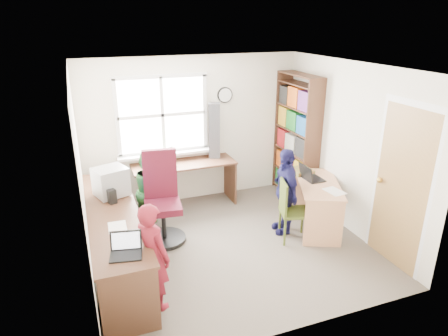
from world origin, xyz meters
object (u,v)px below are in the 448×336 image
(laptop_left, at_px, (126,249))
(person_green, at_px, (151,191))
(person_red, at_px, (152,256))
(wooden_chair, at_px, (290,209))
(crt_monitor, at_px, (111,182))
(right_desk, at_px, (318,195))
(bookshelf, at_px, (296,140))
(potted_plant, at_px, (168,156))
(laptop_right, at_px, (310,176))
(l_desk, at_px, (135,245))
(cd_tower, at_px, (214,131))
(person_navy, at_px, (285,191))
(swivel_chair, at_px, (162,203))

(laptop_left, height_order, person_green, person_green)
(laptop_left, relative_size, person_red, 0.29)
(wooden_chair, bearing_deg, crt_monitor, 179.30)
(person_green, bearing_deg, right_desk, -90.83)
(bookshelf, relative_size, wooden_chair, 2.38)
(potted_plant, bearing_deg, laptop_right, -32.25)
(right_desk, xyz_separation_m, crt_monitor, (-2.86, 0.48, 0.44))
(right_desk, xyz_separation_m, person_green, (-2.29, 0.82, 0.08))
(l_desk, xyz_separation_m, laptop_right, (2.65, 0.52, 0.30))
(cd_tower, bearing_deg, person_navy, -48.34)
(wooden_chair, relative_size, crt_monitor, 1.83)
(crt_monitor, xyz_separation_m, laptop_right, (2.80, -0.32, -0.19))
(person_green, bearing_deg, wooden_chair, -101.84)
(l_desk, relative_size, person_red, 2.43)
(laptop_right, relative_size, person_red, 0.28)
(wooden_chair, relative_size, person_green, 0.75)
(person_red, bearing_deg, swivel_chair, -51.13)
(laptop_left, bearing_deg, person_green, 83.43)
(laptop_right, relative_size, person_green, 0.29)
(crt_monitor, bearing_deg, bookshelf, -7.40)
(crt_monitor, distance_m, laptop_right, 2.82)
(person_red, bearing_deg, potted_plant, -52.26)
(crt_monitor, xyz_separation_m, person_navy, (2.33, -0.43, -0.31))
(l_desk, height_order, laptop_right, laptop_right)
(l_desk, distance_m, wooden_chair, 2.14)
(bookshelf, distance_m, swivel_chair, 2.58)
(l_desk, distance_m, person_navy, 2.23)
(l_desk, distance_m, laptop_left, 0.73)
(cd_tower, xyz_separation_m, person_green, (-1.20, -0.64, -0.62))
(l_desk, height_order, person_green, person_green)
(wooden_chair, bearing_deg, person_navy, 94.92)
(person_navy, bearing_deg, bookshelf, 152.35)
(right_desk, bearing_deg, cd_tower, 150.96)
(bookshelf, relative_size, person_red, 1.73)
(bookshelf, xyz_separation_m, laptop_left, (-3.12, -2.10, -0.20))
(l_desk, distance_m, right_desk, 2.73)
(person_red, bearing_deg, crt_monitor, -24.62)
(laptop_left, height_order, person_navy, person_navy)
(right_desk, bearing_deg, person_red, -136.59)
(person_red, bearing_deg, l_desk, -24.06)
(wooden_chair, bearing_deg, person_red, -145.04)
(l_desk, height_order, right_desk, l_desk)
(bookshelf, relative_size, potted_plant, 6.39)
(l_desk, distance_m, bookshelf, 3.35)
(right_desk, height_order, swivel_chair, swivel_chair)
(potted_plant, xyz_separation_m, person_navy, (1.38, -1.28, -0.28))
(right_desk, bearing_deg, potted_plant, 169.41)
(right_desk, height_order, person_navy, person_navy)
(right_desk, height_order, bookshelf, bookshelf)
(wooden_chair, xyz_separation_m, laptop_left, (-2.30, -0.78, 0.32))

